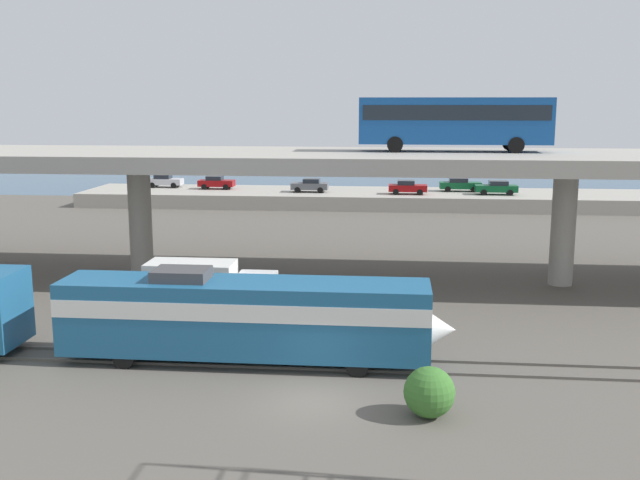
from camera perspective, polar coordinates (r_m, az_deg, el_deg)
The scene contains 16 objects.
ground_plane at distance 29.45m, azimuth -0.56°, elevation -12.19°, with size 260.00×260.00×0.00m, color #565149.
rail_strip_near at distance 32.42m, azimuth 0.06°, elevation -9.89°, with size 110.00×0.12×0.12m, color #59544C.
rail_strip_far at distance 33.85m, azimuth 0.31°, elevation -8.98°, with size 110.00×0.12×0.12m, color #59544C.
train_locomotive at distance 32.81m, azimuth -4.44°, elevation -5.74°, with size 17.32×3.04×4.18m.
highway_overpass at distance 47.24m, azimuth 2.04°, elevation 5.85°, with size 96.00×11.15×8.23m.
transit_bus_on_overpass at distance 48.39m, azimuth 10.25°, elevation 9.12°, with size 12.00×2.68×3.40m.
service_truck_west at distance 39.94m, azimuth -8.61°, elevation -3.68°, with size 6.80×2.46×3.04m.
pier_parking_lot at distance 82.73m, azimuth 3.53°, elevation 3.20°, with size 62.94×10.40×1.53m, color #9E998E.
parked_car_0 at distance 85.65m, azimuth -7.97°, elevation 4.41°, with size 4.03×1.83×1.50m.
parked_car_1 at distance 84.03m, azimuth 10.68°, elevation 4.21°, with size 4.54×1.84×1.50m.
parked_car_2 at distance 88.36m, azimuth -11.84°, elevation 4.47°, with size 4.06×1.84×1.50m.
parked_car_3 at distance 81.93m, azimuth -0.77°, elevation 4.23°, with size 4.03×1.94×1.50m.
parked_car_4 at distance 80.61m, azimuth 6.72°, elevation 4.05°, with size 4.10×1.87×1.50m.
parked_car_5 at distance 81.86m, azimuth 13.39°, elevation 3.94°, with size 4.43×1.86×1.50m.
harbor_water at distance 105.65m, azimuth 4.00°, elevation 4.39°, with size 140.00×36.00×0.01m, color #2D5170.
shrub_right at distance 27.98m, azimuth 8.38°, elevation -11.47°, with size 1.89×1.89×1.89m, color #366C2A.
Camera 1 is at (2.93, -26.99, 11.42)m, focal length 41.72 mm.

